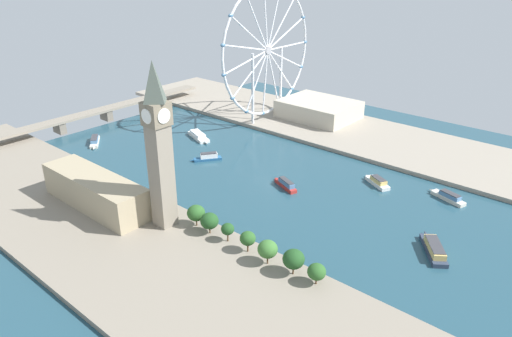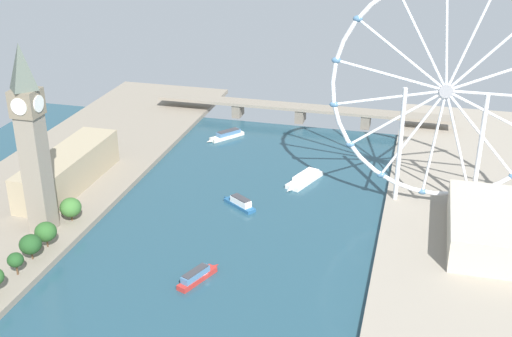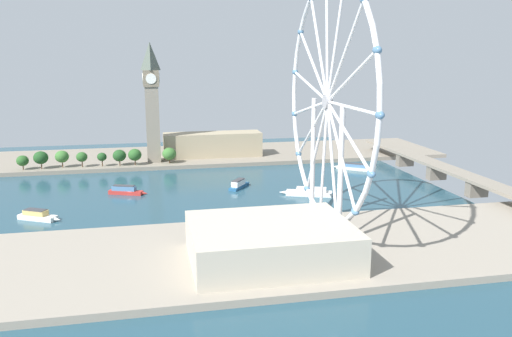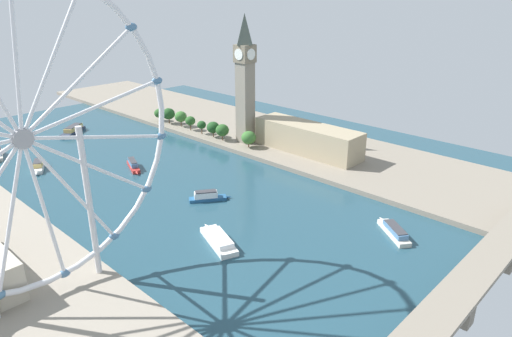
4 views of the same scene
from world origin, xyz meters
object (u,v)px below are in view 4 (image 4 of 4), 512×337
at_px(parliament_block, 308,138).
at_px(tour_boat_6, 219,240).
at_px(clock_tower, 245,78).
at_px(tour_boat_0, 394,231).
at_px(tour_boat_2, 38,166).
at_px(ferris_wheel, 22,140).
at_px(tour_boat_1, 73,130).
at_px(tour_boat_5, 133,165).
at_px(tour_boat_3, 207,196).
at_px(river_bridge, 456,299).

bearing_deg(parliament_block, tour_boat_6, 19.62).
bearing_deg(clock_tower, tour_boat_0, 72.14).
bearing_deg(tour_boat_2, ferris_wheel, 7.91).
bearing_deg(tour_boat_1, clock_tower, 84.58).
height_order(parliament_block, ferris_wheel, ferris_wheel).
xyz_separation_m(ferris_wheel, tour_boat_1, (-107.18, -201.26, -61.38)).
distance_m(tour_boat_0, tour_boat_1, 272.74).
relative_size(tour_boat_0, tour_boat_5, 1.05).
height_order(clock_tower, tour_boat_0, clock_tower).
height_order(tour_boat_0, tour_boat_2, tour_boat_2).
relative_size(clock_tower, tour_boat_1, 3.06).
distance_m(tour_boat_0, tour_boat_6, 84.11).
xyz_separation_m(tour_boat_3, tour_boat_5, (1.62, -72.07, 0.04)).
bearing_deg(river_bridge, tour_boat_2, -81.07).
bearing_deg(parliament_block, tour_boat_5, -34.25).
bearing_deg(tour_boat_2, tour_boat_3, 50.01).
bearing_deg(tour_boat_0, tour_boat_1, 42.45).
bearing_deg(ferris_wheel, river_bridge, 129.22).
distance_m(ferris_wheel, tour_boat_2, 162.67).
bearing_deg(ferris_wheel, tour_boat_1, -118.04).
xyz_separation_m(tour_boat_0, tour_boat_3, (36.25, -94.48, 0.22)).
xyz_separation_m(tour_boat_1, tour_boat_5, (10.03, 104.77, -0.14)).
bearing_deg(parliament_block, river_bridge, 54.82).
xyz_separation_m(parliament_block, tour_boat_2, (142.01, -111.25, -10.55)).
height_order(tour_boat_3, tour_boat_5, tour_boat_3).
bearing_deg(clock_tower, tour_boat_2, -26.18).
distance_m(tour_boat_1, tour_boat_5, 105.25).
bearing_deg(tour_boat_6, tour_boat_3, -14.15).
height_order(river_bridge, tour_boat_6, river_bridge).
bearing_deg(parliament_block, tour_boat_3, 2.92).
xyz_separation_m(clock_tower, parliament_block, (-13.23, 47.94, -37.98)).
bearing_deg(tour_boat_3, tour_boat_1, 122.30).
xyz_separation_m(clock_tower, tour_boat_2, (128.78, -63.31, -48.53)).
xyz_separation_m(parliament_block, tour_boat_6, (124.24, 44.29, -10.77)).
xyz_separation_m(tour_boat_5, tour_boat_6, (25.64, 111.41, -0.38)).
xyz_separation_m(river_bridge, tour_boat_0, (-41.11, -45.01, -6.72)).
bearing_deg(river_bridge, tour_boat_1, -92.40).
xyz_separation_m(clock_tower, tour_boat_6, (111.01, 92.23, -48.75)).
height_order(parliament_block, tour_boat_6, parliament_block).
xyz_separation_m(tour_boat_3, tour_boat_6, (27.27, 39.35, -0.34)).
relative_size(river_bridge, tour_boat_1, 7.03).
relative_size(tour_boat_2, tour_boat_3, 1.09).
bearing_deg(tour_boat_5, tour_boat_0, 34.54).
relative_size(tour_boat_0, tour_boat_6, 0.79).
xyz_separation_m(tour_boat_0, tour_boat_6, (63.52, -55.13, -0.12)).
bearing_deg(parliament_block, tour_boat_0, 58.59).
distance_m(clock_tower, tour_boat_0, 162.29).
xyz_separation_m(river_bridge, tour_boat_1, (-13.26, -316.33, -6.32)).
height_order(ferris_wheel, tour_boat_1, ferris_wheel).
relative_size(ferris_wheel, tour_boat_1, 3.95).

